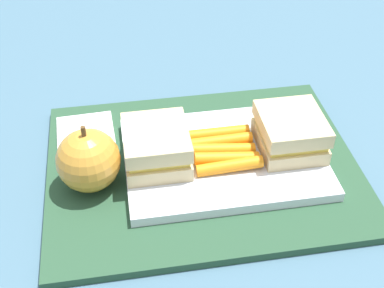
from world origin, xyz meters
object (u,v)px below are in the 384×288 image
at_px(sandwich_half_right, 156,146).
at_px(apple, 88,160).
at_px(paper_napkin, 85,131).
at_px(sandwich_half_left, 290,132).
at_px(food_tray, 224,158).
at_px(carrot_sticks_bundle, 223,149).

distance_m(sandwich_half_right, apple, 0.08).
bearing_deg(paper_napkin, sandwich_half_left, 160.98).
bearing_deg(food_tray, paper_napkin, -27.15).
height_order(food_tray, apple, apple).
xyz_separation_m(sandwich_half_left, sandwich_half_right, (0.16, 0.00, 0.00)).
xyz_separation_m(sandwich_half_right, carrot_sticks_bundle, (-0.08, -0.00, -0.02)).
distance_m(carrot_sticks_bundle, paper_napkin, 0.18).
xyz_separation_m(carrot_sticks_bundle, paper_napkin, (0.16, -0.08, -0.02)).
xyz_separation_m(sandwich_half_left, carrot_sticks_bundle, (0.08, -0.00, -0.02)).
bearing_deg(sandwich_half_right, sandwich_half_left, 180.00).
xyz_separation_m(food_tray, sandwich_half_right, (0.08, 0.00, 0.03)).
bearing_deg(apple, sandwich_half_right, -170.46).
height_order(food_tray, sandwich_half_left, sandwich_half_left).
bearing_deg(paper_napkin, sandwich_half_right, 134.98).
bearing_deg(sandwich_half_left, food_tray, 0.00).
height_order(sandwich_half_right, apple, apple).
height_order(carrot_sticks_bundle, paper_napkin, carrot_sticks_bundle).
distance_m(sandwich_half_right, carrot_sticks_bundle, 0.08).
height_order(sandwich_half_left, carrot_sticks_bundle, sandwich_half_left).
bearing_deg(sandwich_half_left, sandwich_half_right, 0.00).
height_order(sandwich_half_left, paper_napkin, sandwich_half_left).
relative_size(sandwich_half_left, carrot_sticks_bundle, 1.04).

